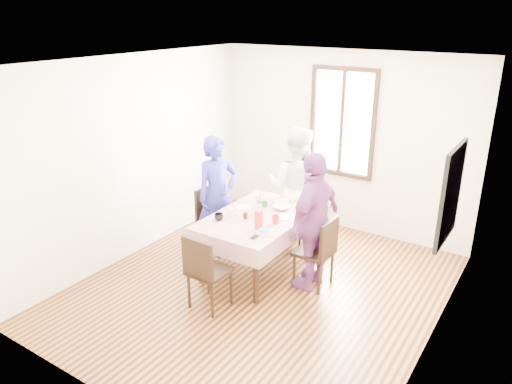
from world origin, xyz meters
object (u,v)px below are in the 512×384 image
(chair_right, at_px, (314,252))
(person_right, at_px, (314,221))
(dining_table, at_px, (258,243))
(person_left, at_px, (217,196))
(chair_near, at_px, (209,271))
(person_far, at_px, (296,186))
(chair_left, at_px, (217,221))
(chair_far, at_px, (296,212))

(chair_right, xyz_separation_m, person_right, (-0.02, 0.00, 0.40))
(dining_table, height_order, person_right, person_right)
(person_left, relative_size, person_right, 0.97)
(chair_near, relative_size, person_far, 0.53)
(person_right, bearing_deg, chair_left, -89.10)
(chair_right, height_order, chair_near, same)
(dining_table, relative_size, person_far, 0.85)
(chair_right, xyz_separation_m, chair_far, (-0.78, 0.96, 0.00))
(chair_left, xyz_separation_m, chair_right, (1.56, -0.09, 0.00))
(dining_table, distance_m, person_far, 1.10)
(chair_far, xyz_separation_m, chair_near, (0.00, -2.02, 0.00))
(chair_left, relative_size, chair_far, 1.00)
(dining_table, height_order, person_left, person_left)
(dining_table, bearing_deg, person_left, 169.71)
(chair_far, bearing_deg, dining_table, 90.94)
(chair_right, height_order, person_left, person_left)
(chair_near, height_order, person_right, person_right)
(chair_far, distance_m, chair_near, 2.02)
(person_far, bearing_deg, chair_left, 33.72)
(chair_left, relative_size, chair_near, 1.00)
(person_far, bearing_deg, chair_near, 76.11)
(chair_right, xyz_separation_m, person_left, (-1.54, 0.09, 0.38))
(chair_near, relative_size, person_left, 0.55)
(chair_right, distance_m, person_far, 1.29)
(chair_left, xyz_separation_m, chair_near, (0.78, -1.15, 0.00))
(person_left, xyz_separation_m, person_far, (0.76, 0.85, 0.03))
(person_left, bearing_deg, chair_far, -16.86)
(chair_right, height_order, chair_far, same)
(chair_right, distance_m, chair_far, 1.24)
(chair_left, relative_size, person_left, 0.55)
(chair_far, height_order, chair_near, same)
(person_far, bearing_deg, person_right, 114.84)
(chair_right, bearing_deg, person_far, 40.97)
(chair_left, height_order, chair_near, same)
(dining_table, xyz_separation_m, person_right, (0.76, 0.05, 0.48))
(dining_table, distance_m, chair_far, 1.01)
(person_left, bearing_deg, chair_right, -69.26)
(dining_table, bearing_deg, person_far, 90.00)
(dining_table, relative_size, person_right, 0.86)
(dining_table, xyz_separation_m, chair_near, (0.00, -1.01, 0.08))
(person_far, relative_size, person_right, 1.01)
(chair_left, height_order, person_right, person_right)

